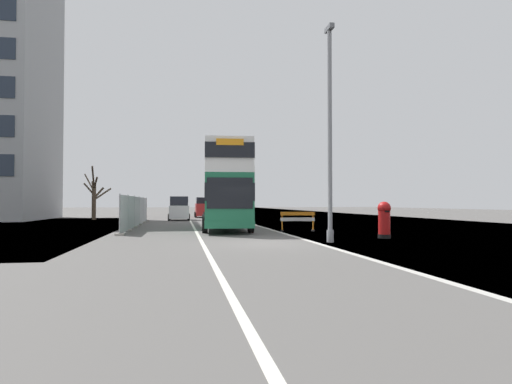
% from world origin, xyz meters
% --- Properties ---
extents(ground, '(140.00, 280.00, 0.10)m').
position_xyz_m(ground, '(0.56, 0.16, -0.05)').
color(ground, '#565451').
extents(double_decker_bus, '(3.21, 10.94, 4.93)m').
position_xyz_m(double_decker_bus, '(-0.35, 9.58, 2.62)').
color(double_decker_bus, '#1E6B47').
rests_on(double_decker_bus, ground).
extents(lamppost_foreground, '(0.29, 0.70, 8.93)m').
position_xyz_m(lamppost_foreground, '(2.96, -0.02, 4.23)').
color(lamppost_foreground, gray).
rests_on(lamppost_foreground, ground).
extents(red_pillar_postbox, '(0.60, 0.60, 1.67)m').
position_xyz_m(red_pillar_postbox, '(6.09, 1.54, 0.92)').
color(red_pillar_postbox, black).
rests_on(red_pillar_postbox, ground).
extents(roadworks_barrier, '(1.95, 0.71, 1.09)m').
position_xyz_m(roadworks_barrier, '(3.49, 6.96, 0.70)').
color(roadworks_barrier, orange).
rests_on(roadworks_barrier, ground).
extents(construction_site_fence, '(0.44, 17.20, 2.06)m').
position_xyz_m(construction_site_fence, '(-6.01, 13.58, 0.99)').
color(construction_site_fence, '#A8AAAD').
rests_on(construction_site_fence, ground).
extents(car_oncoming_near, '(1.96, 3.81, 2.19)m').
position_xyz_m(car_oncoming_near, '(-3.21, 24.01, 1.01)').
color(car_oncoming_near, silver).
rests_on(car_oncoming_near, ground).
extents(car_receding_mid, '(2.02, 4.02, 2.20)m').
position_xyz_m(car_receding_mid, '(-0.53, 31.73, 1.04)').
color(car_receding_mid, maroon).
rests_on(car_receding_mid, ground).
extents(bare_tree_far_verge_near, '(2.52, 2.77, 5.00)m').
position_xyz_m(bare_tree_far_verge_near, '(-11.12, 26.16, 2.26)').
color(bare_tree_far_verge_near, '#4C3D2D').
rests_on(bare_tree_far_verge_near, ground).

